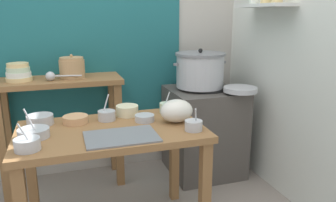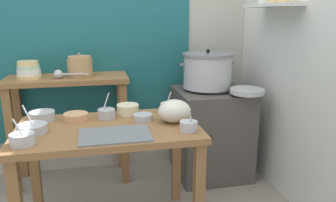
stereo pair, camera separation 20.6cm
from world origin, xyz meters
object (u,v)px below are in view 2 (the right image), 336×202
(prep_bowl_4, at_px, (42,116))
(prep_bowl_6, at_px, (189,126))
(prep_bowl_1, at_px, (22,139))
(serving_tray, at_px, (115,135))
(prep_bowl_8, at_px, (168,107))
(stove_block, at_px, (211,132))
(prep_bowl_5, at_px, (143,117))
(prep_table, at_px, (109,143))
(clay_pot, at_px, (80,66))
(prep_bowl_0, at_px, (106,113))
(ladle, at_px, (60,74))
(plastic_bag, at_px, (174,111))
(wide_pan, at_px, (247,91))
(bowl_stack_enamel, at_px, (29,70))
(prep_bowl_3, at_px, (128,109))
(steamer_pot, at_px, (207,70))
(prep_bowl_7, at_px, (32,128))
(prep_bowl_2, at_px, (76,116))
(back_shelf_table, at_px, (69,103))

(prep_bowl_4, xyz_separation_m, prep_bowl_6, (0.87, -0.39, -0.00))
(prep_bowl_1, xyz_separation_m, prep_bowl_6, (0.91, 0.02, -0.00))
(serving_tray, bearing_deg, prep_bowl_8, 44.52)
(stove_block, xyz_separation_m, prep_bowl_5, (-0.68, -0.58, 0.36))
(prep_table, bearing_deg, clay_pot, 102.85)
(stove_block, xyz_separation_m, prep_bowl_0, (-0.91, -0.48, 0.37))
(ladle, xyz_separation_m, serving_tray, (0.36, -0.88, -0.21))
(plastic_bag, bearing_deg, wide_pan, 30.19)
(bowl_stack_enamel, distance_m, prep_bowl_3, 0.91)
(clay_pot, relative_size, prep_bowl_8, 1.36)
(prep_bowl_0, bearing_deg, prep_table, -89.31)
(prep_bowl_3, distance_m, prep_bowl_8, 0.28)
(bowl_stack_enamel, distance_m, prep_bowl_8, 1.15)
(bowl_stack_enamel, bearing_deg, prep_bowl_1, -83.24)
(steamer_pot, relative_size, prep_bowl_5, 3.78)
(clay_pot, xyz_separation_m, prep_bowl_7, (-0.25, -0.80, -0.23))
(prep_table, distance_m, prep_bowl_5, 0.27)
(bowl_stack_enamel, xyz_separation_m, prep_bowl_2, (0.37, -0.60, -0.22))
(clay_pot, xyz_separation_m, ladle, (-0.15, -0.07, -0.05))
(ladle, distance_m, wide_pan, 1.47)
(back_shelf_table, distance_m, prep_bowl_1, 1.00)
(serving_tray, xyz_separation_m, plastic_bag, (0.38, 0.17, 0.07))
(stove_block, height_order, serving_tray, stove_block)
(prep_table, xyz_separation_m, prep_bowl_1, (-0.45, -0.20, 0.15))
(prep_table, distance_m, prep_bowl_4, 0.48)
(prep_bowl_0, bearing_deg, prep_bowl_8, 6.57)
(steamer_pot, relative_size, prep_bowl_8, 3.32)
(ladle, xyz_separation_m, wide_pan, (1.43, -0.31, -0.14))
(prep_bowl_6, bearing_deg, back_shelf_table, 127.59)
(prep_bowl_0, bearing_deg, prep_bowl_4, 174.76)
(prep_bowl_1, xyz_separation_m, prep_bowl_3, (0.59, 0.43, 0.00))
(prep_table, xyz_separation_m, prep_bowl_7, (-0.43, -0.02, 0.14))
(serving_tray, distance_m, prep_bowl_5, 0.31)
(prep_bowl_3, bearing_deg, serving_tray, -105.74)
(steamer_pot, xyz_separation_m, prep_bowl_2, (-1.06, -0.50, -0.18))
(prep_table, relative_size, prep_bowl_5, 8.78)
(prep_bowl_5, bearing_deg, bowl_stack_enamel, 138.64)
(back_shelf_table, bearing_deg, bowl_stack_enamel, -177.90)
(clay_pot, bearing_deg, prep_bowl_1, -105.46)
(plastic_bag, xyz_separation_m, prep_bowl_1, (-0.86, -0.20, -0.04))
(prep_bowl_4, height_order, prep_bowl_5, prep_bowl_4)
(prep_table, xyz_separation_m, prep_bowl_0, (-0.00, 0.17, 0.15))
(bowl_stack_enamel, bearing_deg, prep_bowl_8, -29.02)
(serving_tray, bearing_deg, bowl_stack_enamel, 122.38)
(back_shelf_table, relative_size, clay_pot, 4.93)
(back_shelf_table, distance_m, prep_bowl_5, 0.87)
(prep_bowl_1, bearing_deg, clay_pot, 74.54)
(prep_bowl_4, height_order, prep_bowl_6, prep_bowl_6)
(prep_bowl_5, bearing_deg, steamer_pot, 43.04)
(wide_pan, height_order, prep_bowl_5, wide_pan)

